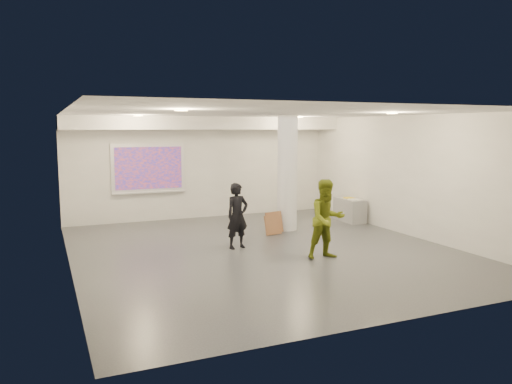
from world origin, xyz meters
name	(u,v)px	position (x,y,z in m)	size (l,w,h in m)	color
floor	(263,250)	(0.00, 0.00, 0.00)	(8.00, 9.00, 0.01)	#393C41
ceiling	(263,113)	(0.00, 0.00, 3.00)	(8.00, 9.00, 0.01)	silver
wall_back	(202,168)	(0.00, 4.50, 1.50)	(8.00, 0.01, 3.00)	silver
wall_front	(400,216)	(0.00, -4.50, 1.50)	(8.00, 0.01, 3.00)	silver
wall_left	(67,192)	(-4.00, 0.00, 1.50)	(0.01, 9.00, 3.00)	silver
wall_right	(410,176)	(4.00, 0.00, 1.50)	(0.01, 9.00, 3.00)	silver
soffit_band	(207,123)	(0.00, 3.95, 2.82)	(8.00, 1.10, 0.36)	silver
downlight_nw	(138,116)	(-2.20, 2.50, 2.98)	(0.22, 0.22, 0.02)	#FFDB91
downlight_ne	(299,117)	(2.20, 2.50, 2.98)	(0.22, 0.22, 0.02)	#FFDB91
downlight_sw	(181,110)	(-2.20, -1.50, 2.98)	(0.22, 0.22, 0.02)	#FFDB91
downlight_se	(392,113)	(2.20, -1.50, 2.98)	(0.22, 0.22, 0.02)	#FFDB91
column	(287,173)	(1.50, 1.80, 1.50)	(0.52, 0.52, 3.00)	white
projection_screen	(149,169)	(-1.60, 4.45, 1.53)	(2.10, 0.13, 1.42)	silver
credenza	(350,210)	(3.72, 2.17, 0.33)	(0.47, 1.13, 0.66)	gray
papers_stack	(355,199)	(3.73, 1.92, 0.67)	(0.28, 0.35, 0.02)	white
postit_pad	(349,198)	(3.72, 2.20, 0.67)	(0.21, 0.29, 0.03)	yellow
cardboard_back	(274,222)	(1.02, 1.57, 0.27)	(0.50, 0.05, 0.55)	brown
cardboard_front	(273,225)	(0.89, 1.40, 0.25)	(0.46, 0.05, 0.50)	brown
woman	(237,216)	(-0.45, 0.41, 0.73)	(0.54, 0.35, 1.47)	black
man	(327,219)	(0.92, -1.15, 0.82)	(0.80, 0.62, 1.64)	olive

